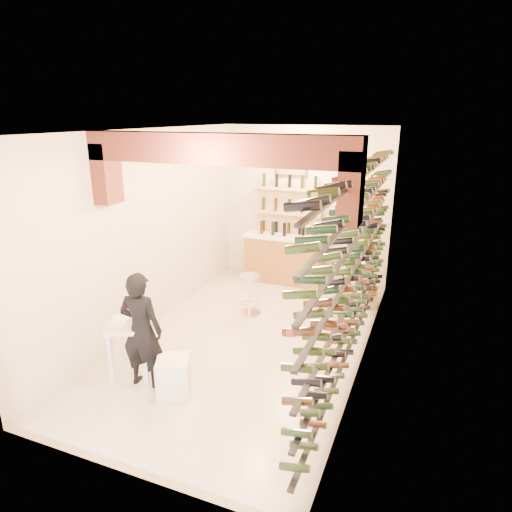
{
  "coord_description": "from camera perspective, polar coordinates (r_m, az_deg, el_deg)",
  "views": [
    {
      "loc": [
        2.47,
        -5.83,
        3.42
      ],
      "look_at": [
        0.0,
        0.3,
        1.3
      ],
      "focal_mm": 31.31,
      "sensor_mm": 36.0,
      "label": 1
    }
  ],
  "objects": [
    {
      "name": "white_stool",
      "position": [
        5.93,
        -10.47,
        -14.89
      ],
      "size": [
        0.53,
        0.53,
        0.5
      ],
      "primitive_type": "cube",
      "rotation": [
        0.0,
        0.0,
        0.42
      ],
      "color": "white",
      "rests_on": "ground"
    },
    {
      "name": "crate_upper",
      "position": [
        8.4,
        13.24,
        -3.3
      ],
      "size": [
        0.48,
        0.39,
        0.24
      ],
      "primitive_type": "cube",
      "rotation": [
        0.0,
        0.0,
        -0.27
      ],
      "color": "tan",
      "rests_on": "crate_lower"
    },
    {
      "name": "person",
      "position": [
        5.94,
        -14.45,
        -9.16
      ],
      "size": [
        0.61,
        0.43,
        1.56
      ],
      "primitive_type": "imported",
      "rotation": [
        0.0,
        0.0,
        3.24
      ],
      "color": "black",
      "rests_on": "ground"
    },
    {
      "name": "wine_rack",
      "position": [
        6.19,
        12.2,
        -0.22
      ],
      "size": [
        0.32,
        5.7,
        2.56
      ],
      "color": "black",
      "rests_on": "ground"
    },
    {
      "name": "back_shelving",
      "position": [
        9.42,
        4.21,
        3.91
      ],
      "size": [
        1.4,
        0.31,
        2.73
      ],
      "color": "tan",
      "rests_on": "ground"
    },
    {
      "name": "tasting_table",
      "position": [
        6.21,
        -15.69,
        -9.41
      ],
      "size": [
        0.72,
        0.72,
        0.96
      ],
      "rotation": [
        0.0,
        0.0,
        0.41
      ],
      "color": "white",
      "rests_on": "ground"
    },
    {
      "name": "ground",
      "position": [
        7.19,
        -0.91,
        -10.6
      ],
      "size": [
        6.0,
        6.0,
        0.0
      ],
      "primitive_type": "plane",
      "color": "beige",
      "rests_on": "ground"
    },
    {
      "name": "room_shell",
      "position": [
        6.2,
        -1.95,
        6.92
      ],
      "size": [
        3.52,
        6.02,
        3.21
      ],
      "color": "beige",
      "rests_on": "ground"
    },
    {
      "name": "crate_lower",
      "position": [
        8.51,
        13.1,
        -5.14
      ],
      "size": [
        0.66,
        0.55,
        0.34
      ],
      "primitive_type": "cube",
      "rotation": [
        0.0,
        0.0,
        0.3
      ],
      "color": "tan",
      "rests_on": "ground"
    },
    {
      "name": "chrome_barstool",
      "position": [
        7.85,
        -0.79,
        -4.6
      ],
      "size": [
        0.38,
        0.38,
        0.74
      ],
      "rotation": [
        0.0,
        0.0,
        0.36
      ],
      "color": "silver",
      "rests_on": "ground"
    },
    {
      "name": "back_counter",
      "position": [
        9.37,
        3.67,
        -0.19
      ],
      "size": [
        1.7,
        0.62,
        1.29
      ],
      "color": "#9B652F",
      "rests_on": "ground"
    }
  ]
}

